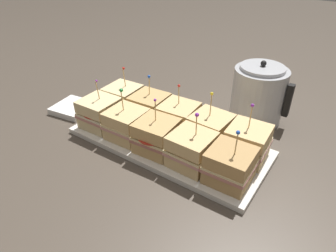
{
  "coord_description": "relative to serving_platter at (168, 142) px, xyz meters",
  "views": [
    {
      "loc": [
        0.45,
        -0.66,
        0.59
      ],
      "look_at": [
        0.0,
        0.0,
        0.07
      ],
      "focal_mm": 32.0,
      "sensor_mm": 36.0,
      "label": 1
    }
  ],
  "objects": [
    {
      "name": "sandwich_back_far_right",
      "position": [
        0.24,
        0.06,
        0.06
      ],
      "size": [
        0.13,
        0.13,
        0.18
      ],
      "color": "#DBB77A",
      "rests_on": "serving_platter"
    },
    {
      "name": "sandwich_front_right",
      "position": [
        0.12,
        -0.06,
        0.06
      ],
      "size": [
        0.12,
        0.12,
        0.17
      ],
      "color": "#DBB77A",
      "rests_on": "serving_platter"
    },
    {
      "name": "sandwich_front_far_right",
      "position": [
        0.24,
        -0.06,
        0.06
      ],
      "size": [
        0.12,
        0.12,
        0.17
      ],
      "color": "tan",
      "rests_on": "serving_platter"
    },
    {
      "name": "serving_platter",
      "position": [
        0.0,
        0.0,
        0.0
      ],
      "size": [
        0.65,
        0.28,
        0.02
      ],
      "color": "white",
      "rests_on": "ground_plane"
    },
    {
      "name": "sandwich_back_left",
      "position": [
        -0.12,
        0.06,
        0.06
      ],
      "size": [
        0.13,
        0.13,
        0.17
      ],
      "color": "tan",
      "rests_on": "serving_platter"
    },
    {
      "name": "sandwich_front_center",
      "position": [
        0.0,
        -0.06,
        0.06
      ],
      "size": [
        0.13,
        0.13,
        0.17
      ],
      "color": "tan",
      "rests_on": "serving_platter"
    },
    {
      "name": "sandwich_front_left",
      "position": [
        -0.12,
        -0.06,
        0.06
      ],
      "size": [
        0.12,
        0.12,
        0.17
      ],
      "color": "#DBB77A",
      "rests_on": "serving_platter"
    },
    {
      "name": "sandwich_back_center",
      "position": [
        -0.0,
        0.06,
        0.06
      ],
      "size": [
        0.13,
        0.13,
        0.17
      ],
      "color": "#DBB77A",
      "rests_on": "serving_platter"
    },
    {
      "name": "napkin_stack",
      "position": [
        -0.43,
        -0.03,
        0.0
      ],
      "size": [
        0.16,
        0.16,
        0.02
      ],
      "color": "white",
      "rests_on": "ground_plane"
    },
    {
      "name": "sandwich_back_right",
      "position": [
        0.12,
        0.06,
        0.06
      ],
      "size": [
        0.13,
        0.13,
        0.18
      ],
      "color": "#DBB77A",
      "rests_on": "serving_platter"
    },
    {
      "name": "sandwich_front_far_left",
      "position": [
        -0.24,
        -0.06,
        0.06
      ],
      "size": [
        0.12,
        0.12,
        0.17
      ],
      "color": "beige",
      "rests_on": "serving_platter"
    },
    {
      "name": "sandwich_back_far_left",
      "position": [
        -0.24,
        0.06,
        0.06
      ],
      "size": [
        0.13,
        0.13,
        0.18
      ],
      "color": "beige",
      "rests_on": "serving_platter"
    },
    {
      "name": "ground_plane",
      "position": [
        0.0,
        0.0,
        -0.01
      ],
      "size": [
        6.0,
        6.0,
        0.0
      ],
      "primitive_type": "plane",
      "color": "#4C4238"
    },
    {
      "name": "kettle_steel",
      "position": [
        0.18,
        0.32,
        0.09
      ],
      "size": [
        0.21,
        0.19,
        0.23
      ],
      "color": "#B7BABF",
      "rests_on": "ground_plane"
    }
  ]
}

